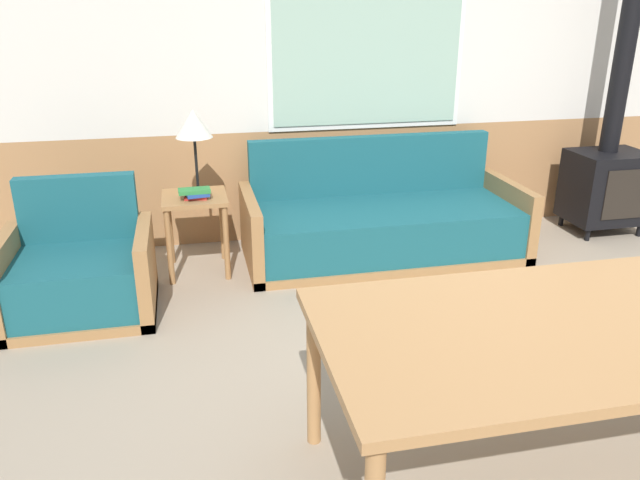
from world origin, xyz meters
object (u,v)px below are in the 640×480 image
(armchair, at_px, (79,276))
(table_lamp, at_px, (194,126))
(couch, at_px, (383,224))
(side_table, at_px, (195,212))
(dining_table, at_px, (566,337))
(wood_stove, at_px, (610,161))

(armchair, height_order, table_lamp, table_lamp)
(couch, height_order, side_table, couch)
(armchair, height_order, side_table, armchair)
(side_table, height_order, dining_table, dining_table)
(side_table, xyz_separation_m, wood_stove, (3.33, 0.14, 0.15))
(armchair, relative_size, side_table, 1.57)
(couch, xyz_separation_m, side_table, (-1.38, -0.02, 0.20))
(couch, distance_m, wood_stove, 1.99)
(table_lamp, bearing_deg, wood_stove, 1.03)
(couch, xyz_separation_m, wood_stove, (1.96, 0.12, 0.35))
(table_lamp, bearing_deg, side_table, -111.74)
(couch, distance_m, dining_table, 2.48)
(side_table, bearing_deg, table_lamp, 68.26)
(wood_stove, bearing_deg, dining_table, -128.49)
(table_lamp, relative_size, dining_table, 0.31)
(couch, distance_m, side_table, 1.39)
(table_lamp, bearing_deg, dining_table, -63.33)
(couch, bearing_deg, wood_stove, 3.50)
(armchair, distance_m, table_lamp, 1.23)
(couch, xyz_separation_m, table_lamp, (-1.34, 0.06, 0.78))
(table_lamp, height_order, dining_table, table_lamp)
(side_table, bearing_deg, dining_table, -62.03)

